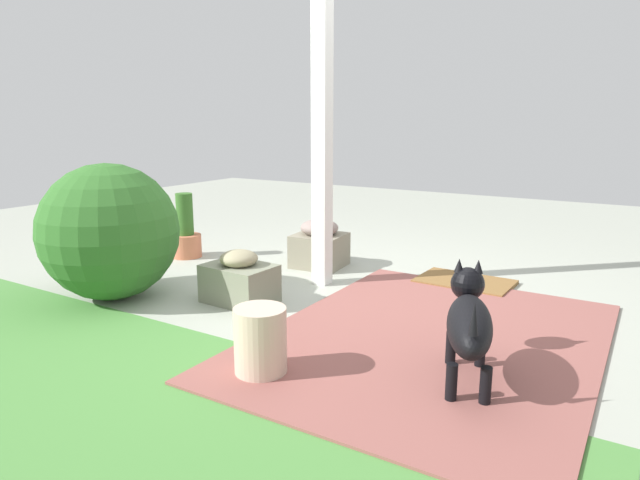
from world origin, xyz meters
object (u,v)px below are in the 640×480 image
Objects in this scene: terracotta_pot_tall at (186,235)px; ceramic_urn at (260,342)px; doormat at (465,282)px; stone_planter_mid at (240,280)px; porch_pillar at (322,120)px; dog at (469,320)px; stone_planter_nearest at (319,245)px; round_shrub at (109,232)px.

ceramic_urn is at bearing 142.85° from terracotta_pot_tall.
stone_planter_mid is at bearing 45.92° from doormat.
porch_pillar reaches higher than doormat.
dog is (-2.98, 1.09, 0.10)m from terracotta_pot_tall.
terracotta_pot_tall is (1.26, -0.75, 0.05)m from stone_planter_mid.
stone_planter_mid is at bearing 149.22° from terracotta_pot_tall.
stone_planter_nearest is 2.12m from ceramic_urn.
stone_planter_mid is (0.26, 0.68, -1.09)m from porch_pillar.
ceramic_urn is at bearing 79.15° from doormat.
round_shrub is at bearing 25.41° from stone_planter_mid.
stone_planter_mid is at bearing -45.22° from ceramic_urn.
porch_pillar is 5.07× the size of stone_planter_mid.
round_shrub reaches higher than stone_planter_nearest.
ceramic_urn is (-0.85, 1.94, -0.02)m from stone_planter_nearest.
stone_planter_nearest is 0.64× the size of doormat.
ceramic_urn is (-2.08, 1.58, -0.04)m from terracotta_pot_tall.
porch_pillar is 1.18m from stone_planter_nearest.
stone_planter_mid is 1.41× the size of ceramic_urn.
porch_pillar is at bearing 177.37° from terracotta_pot_tall.
round_shrub is at bearing 44.60° from porch_pillar.
ceramic_urn is 2.12m from doormat.
stone_planter_mid is 1.47m from terracotta_pot_tall.
round_shrub is at bearing 61.96° from stone_planter_nearest.
stone_planter_mid is at bearing -154.59° from round_shrub.
porch_pillar is 2.60× the size of round_shrub.
stone_planter_nearest is (0.29, -0.43, -1.06)m from porch_pillar.
stone_planter_nearest is 0.76× the size of terracotta_pot_tall.
porch_pillar is 5.53× the size of stone_planter_nearest.
round_shrub is at bearing 1.27° from dog.
stone_planter_nearest is 1.29m from terracotta_pot_tall.
porch_pillar is 7.14× the size of ceramic_urn.
stone_planter_nearest is 1.27m from doormat.
doormat is at bearing -100.85° from ceramic_urn.
stone_planter_nearest is 0.47× the size of round_shrub.
porch_pillar is 1.93m from ceramic_urn.
porch_pillar reaches higher than dog.
stone_planter_mid is 1.75m from doormat.
dog reaches higher than stone_planter_mid.
stone_planter_mid is at bearing 91.55° from stone_planter_nearest.
round_shrub is at bearing 38.85° from doormat.
round_shrub is 2.55m from dog.
stone_planter_mid is 0.98m from round_shrub.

